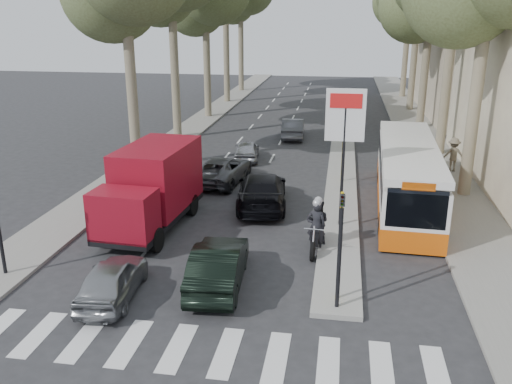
% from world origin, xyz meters
% --- Properties ---
extents(ground, '(120.00, 120.00, 0.00)m').
position_xyz_m(ground, '(0.00, 0.00, 0.00)').
color(ground, '#28282B').
rests_on(ground, ground).
extents(sidewalk_right, '(3.20, 70.00, 0.12)m').
position_xyz_m(sidewalk_right, '(8.60, 25.00, 0.06)').
color(sidewalk_right, gray).
rests_on(sidewalk_right, ground).
extents(median_left, '(2.40, 64.00, 0.12)m').
position_xyz_m(median_left, '(-8.00, 28.00, 0.06)').
color(median_left, gray).
rests_on(median_left, ground).
extents(traffic_island, '(1.50, 26.00, 0.16)m').
position_xyz_m(traffic_island, '(3.25, 11.00, 0.08)').
color(traffic_island, gray).
rests_on(traffic_island, ground).
extents(building_far, '(11.00, 20.00, 16.00)m').
position_xyz_m(building_far, '(15.50, 34.00, 8.00)').
color(building_far, '#B7A88E').
rests_on(building_far, ground).
extents(billboard, '(1.50, 12.10, 5.60)m').
position_xyz_m(billboard, '(3.25, 5.00, 3.70)').
color(billboard, yellow).
rests_on(billboard, ground).
extents(traffic_light_island, '(0.16, 0.41, 3.60)m').
position_xyz_m(traffic_light_island, '(3.25, -1.50, 2.49)').
color(traffic_light_island, black).
rests_on(traffic_light_island, ground).
extents(silver_hatchback, '(1.78, 3.76, 1.24)m').
position_xyz_m(silver_hatchback, '(-3.50, -1.79, 0.62)').
color(silver_hatchback, '#929599').
rests_on(silver_hatchback, ground).
extents(dark_hatchback, '(1.82, 4.41, 1.42)m').
position_xyz_m(dark_hatchback, '(-0.50, -0.49, 0.71)').
color(dark_hatchback, black).
rests_on(dark_hatchback, ground).
extents(queue_car_a, '(2.72, 4.93, 1.31)m').
position_xyz_m(queue_car_a, '(-2.81, 10.38, 0.65)').
color(queue_car_a, '#45464C').
rests_on(queue_car_a, ground).
extents(queue_car_b, '(2.73, 5.44, 1.51)m').
position_xyz_m(queue_car_b, '(-0.24, 7.08, 0.76)').
color(queue_car_b, black).
rests_on(queue_car_b, ground).
extents(queue_car_c, '(1.75, 3.54, 1.16)m').
position_xyz_m(queue_car_c, '(-2.32, 14.90, 0.58)').
color(queue_car_c, '#9EA0A6').
rests_on(queue_car_c, ground).
extents(queue_car_d, '(1.69, 4.21, 1.36)m').
position_xyz_m(queue_car_d, '(-0.20, 21.25, 0.68)').
color(queue_car_d, '#4B4C52').
rests_on(queue_car_d, ground).
extents(queue_car_e, '(2.55, 5.25, 1.47)m').
position_xyz_m(queue_car_e, '(-5.21, 9.79, 0.74)').
color(queue_car_e, black).
rests_on(queue_car_e, ground).
extents(red_truck, '(2.71, 6.24, 3.26)m').
position_xyz_m(red_truck, '(-4.19, 3.95, 1.72)').
color(red_truck, black).
rests_on(red_truck, ground).
extents(city_bus, '(2.85, 10.91, 2.85)m').
position_xyz_m(city_bus, '(6.10, 8.08, 1.50)').
color(city_bus, '#DB560C').
rests_on(city_bus, ground).
extents(motorcycle, '(0.88, 2.36, 2.01)m').
position_xyz_m(motorcycle, '(2.42, 2.87, 0.91)').
color(motorcycle, black).
rests_on(motorcycle, ground).
extents(pedestrian_near, '(0.87, 1.11, 1.70)m').
position_xyz_m(pedestrian_near, '(7.20, 10.98, 0.97)').
color(pedestrian_near, '#392E45').
rests_on(pedestrian_near, sidewalk_right).
extents(pedestrian_far, '(1.23, 0.64, 1.83)m').
position_xyz_m(pedestrian_far, '(9.13, 13.94, 1.03)').
color(pedestrian_far, '#706654').
rests_on(pedestrian_far, sidewalk_right).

